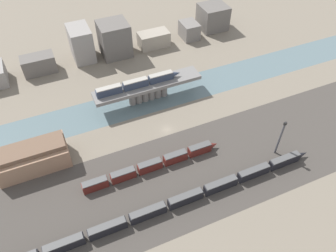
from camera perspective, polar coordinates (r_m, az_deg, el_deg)
The scene contains 15 objects.
ground_plane at distance 137.36m, azimuth -0.22°, elevation -0.67°, with size 400.00×400.00×0.00m, color #756B5B.
railbed_yard at distance 123.57m, azimuth 4.22°, elevation -8.10°, with size 280.00×42.00×0.01m, color #423D38.
river_water at distance 151.75m, azimuth -3.41°, elevation 4.70°, with size 320.00×18.42×0.01m, color slate.
bridge at distance 147.60m, azimuth -3.52°, elevation 6.58°, with size 49.07×8.82×8.93m.
train_on_bridge at distance 143.91m, azimuth -5.18°, elevation 7.47°, with size 38.84×2.82×3.68m.
train_yard_near at distance 113.63m, azimuth 0.46°, elevation -13.46°, with size 113.60×2.65×3.98m.
train_yard_mid at distance 122.94m, azimuth -2.72°, elevation -6.82°, with size 54.02×2.84×4.10m.
warehouse_building at distance 131.57m, azimuth -22.58°, elevation -5.02°, with size 25.86×12.60×10.15m.
signal_tower at distance 129.84m, azimuth 18.92°, elevation -2.00°, with size 1.00×0.79×16.75m.
city_block_left at distance 177.32m, azimuth -21.57°, elevation 9.98°, with size 15.95×8.58×9.05m, color #605B56.
city_block_center at distance 179.01m, azimuth -14.89°, elevation 13.72°, with size 10.53×15.62×17.30m, color gray.
city_block_right at distance 178.72m, azimuth -9.31°, elevation 14.73°, with size 15.01×14.57×17.83m, color #605B56.
city_block_far_right at distance 185.82m, azimuth -2.51°, elevation 14.86°, with size 16.60×8.98×8.18m, color gray.
city_block_tall at distance 193.62m, azimuth 3.72°, elevation 16.32°, with size 8.95×11.40×9.01m, color slate.
city_block_low at distance 203.31m, azimuth 7.80°, elevation 18.30°, with size 15.22×14.39×13.82m, color #605B56.
Camera 1 is at (-37.03, -86.94, 99.69)m, focal length 35.00 mm.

